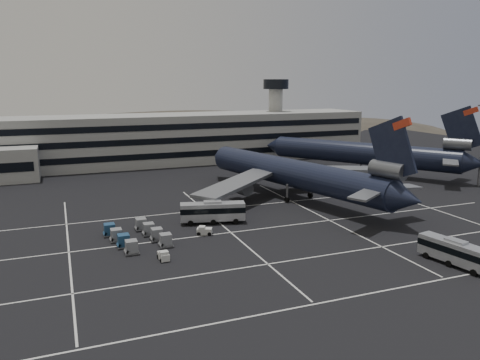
# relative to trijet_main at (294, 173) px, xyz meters

# --- Properties ---
(ground) EXTENTS (260.00, 260.00, 0.00)m
(ground) POSITION_rel_trijet_main_xyz_m (-13.38, -19.74, -5.25)
(ground) COLOR black
(ground) RESTS_ON ground
(lane_markings) EXTENTS (90.00, 55.62, 0.01)m
(lane_markings) POSITION_rel_trijet_main_xyz_m (-12.43, -19.02, -5.24)
(lane_markings) COLOR silver
(lane_markings) RESTS_ON ground
(terminal) EXTENTS (125.00, 26.00, 24.00)m
(terminal) POSITION_rel_trijet_main_xyz_m (-16.33, 51.40, 1.68)
(terminal) COLOR gray
(terminal) RESTS_ON ground
(hills) EXTENTS (352.00, 180.00, 44.00)m
(hills) POSITION_rel_trijet_main_xyz_m (4.61, 150.26, -17.32)
(hills) COLOR #38332B
(hills) RESTS_ON ground
(trijet_main) EXTENTS (45.81, 56.84, 18.08)m
(trijet_main) POSITION_rel_trijet_main_xyz_m (0.00, 0.00, 0.00)
(trijet_main) COLOR black
(trijet_main) RESTS_ON ground
(trijet_far) EXTENTS (38.24, 50.50, 18.08)m
(trijet_far) POSITION_rel_trijet_main_xyz_m (29.33, 16.93, 0.18)
(trijet_far) COLOR black
(trijet_far) RESTS_ON ground
(bus_near) EXTENTS (3.95, 10.00, 3.44)m
(bus_near) POSITION_rel_trijet_main_xyz_m (2.88, -38.77, -3.37)
(bus_near) COLOR #979A9F
(bus_near) RESTS_ON ground
(bus_far) EXTENTS (11.05, 4.98, 3.80)m
(bus_far) POSITION_rel_trijet_main_xyz_m (-20.45, -9.90, -3.17)
(bus_far) COLOR #979A9F
(bus_far) RESTS_ON ground
(tug_a) EXTENTS (1.40, 2.22, 1.38)m
(tug_a) POSITION_rel_trijet_main_xyz_m (-31.70, -23.43, -4.64)
(tug_a) COLOR silver
(tug_a) RESTS_ON ground
(tug_b) EXTENTS (2.62, 2.19, 1.46)m
(tug_b) POSITION_rel_trijet_main_xyz_m (-23.45, -15.29, -4.60)
(tug_b) COLOR silver
(tug_b) RESTS_ON ground
(uld_cluster) EXTENTS (9.38, 12.74, 1.90)m
(uld_cluster) POSITION_rel_trijet_main_xyz_m (-33.78, -14.36, -4.32)
(uld_cluster) COLOR #2D2D30
(uld_cluster) RESTS_ON ground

